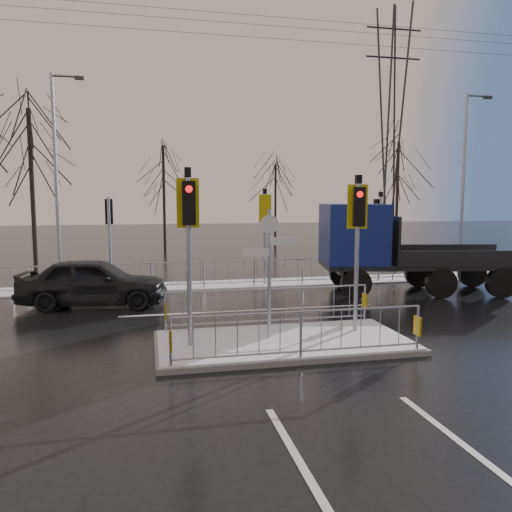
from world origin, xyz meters
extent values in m
plane|color=black|center=(0.00, 0.00, 0.00)|extent=(120.00, 120.00, 0.00)
cube|color=white|center=(0.00, 8.60, 0.02)|extent=(30.00, 2.00, 0.04)
cube|color=silver|center=(-1.20, -5.50, 0.00)|extent=(0.12, 4.00, 0.01)
cube|color=silver|center=(1.20, -5.50, 0.00)|extent=(0.12, 4.00, 0.01)
cube|color=silver|center=(0.00, 3.80, 0.00)|extent=(8.00, 0.15, 0.01)
cube|color=slate|center=(0.00, 0.00, 0.06)|extent=(6.00, 3.00, 0.12)
cube|color=white|center=(0.00, 0.00, 0.14)|extent=(5.85, 2.85, 0.03)
cube|color=gold|center=(-2.70, -1.38, 0.67)|extent=(0.05, 0.28, 0.42)
cube|color=gold|center=(2.70, -1.38, 0.67)|extent=(0.05, 0.28, 0.42)
cube|color=gold|center=(-2.70, 1.38, 0.67)|extent=(0.05, 0.28, 0.42)
cube|color=gold|center=(2.70, 1.38, 0.67)|extent=(0.05, 0.28, 0.42)
cylinder|color=#9498A1|center=(-2.20, 0.00, 2.02)|extent=(0.11, 0.11, 3.80)
cube|color=black|center=(-2.20, -0.18, 3.37)|extent=(0.28, 0.22, 0.95)
cylinder|color=red|center=(-2.20, -0.29, 3.67)|extent=(0.16, 0.04, 0.16)
cube|color=#CCBA0C|center=(-2.20, 0.07, 3.37)|extent=(0.50, 0.03, 1.10)
cube|color=black|center=(-2.20, 0.00, 4.04)|extent=(0.14, 0.14, 0.22)
cylinder|color=#9498A1|center=(2.00, 0.40, 1.97)|extent=(0.11, 0.11, 3.70)
cube|color=black|center=(1.95, 0.23, 3.27)|extent=(0.33, 0.28, 0.95)
cylinder|color=red|center=(1.93, 0.12, 3.57)|extent=(0.16, 0.08, 0.16)
cube|color=#CCBA0C|center=(2.02, 0.47, 3.27)|extent=(0.49, 0.16, 1.10)
cube|color=black|center=(2.00, 0.40, 3.94)|extent=(0.14, 0.14, 0.22)
cylinder|color=#9498A1|center=(-0.30, 0.20, 1.67)|extent=(0.09, 0.09, 3.10)
cube|color=silver|center=(0.05, 0.20, 2.47)|extent=(0.70, 0.14, 0.18)
cube|color=silver|center=(-0.62, 0.20, 2.22)|extent=(0.62, 0.15, 0.18)
cylinder|color=silver|center=(-0.30, 0.17, 2.87)|extent=(0.44, 0.03, 0.44)
cylinder|color=#9498A1|center=(-4.50, 8.30, 1.79)|extent=(0.11, 0.11, 3.50)
cube|color=black|center=(-4.50, 8.48, 2.99)|extent=(0.28, 0.22, 0.95)
cylinder|color=red|center=(-4.50, 8.59, 3.29)|extent=(0.16, 0.04, 0.16)
cylinder|color=#9498A1|center=(1.50, 8.30, 1.84)|extent=(0.11, 0.11, 3.60)
cube|color=black|center=(1.50, 8.48, 3.09)|extent=(0.28, 0.22, 0.95)
cylinder|color=red|center=(1.50, 8.59, 3.39)|extent=(0.16, 0.04, 0.16)
cube|color=#CCBA0C|center=(1.50, 8.23, 3.09)|extent=(0.50, 0.03, 1.10)
cube|color=black|center=(1.50, 8.30, 3.76)|extent=(0.14, 0.14, 0.22)
cylinder|color=#9498A1|center=(6.50, 8.30, 1.79)|extent=(0.11, 0.11, 3.50)
cube|color=black|center=(6.45, 8.47, 2.99)|extent=(0.33, 0.28, 0.95)
cylinder|color=red|center=(6.43, 8.58, 3.29)|extent=(0.16, 0.08, 0.16)
cube|color=black|center=(6.50, 8.30, 3.66)|extent=(0.14, 0.14, 0.22)
imported|color=black|center=(-4.83, 5.50, 0.79)|extent=(4.85, 2.42, 1.59)
cylinder|color=black|center=(3.97, 4.87, 0.54)|extent=(1.11, 0.52, 1.07)
cylinder|color=black|center=(4.39, 7.08, 0.54)|extent=(1.11, 0.52, 1.07)
cylinder|color=black|center=(6.91, 4.31, 0.54)|extent=(1.11, 0.52, 1.07)
cylinder|color=black|center=(7.33, 6.52, 0.54)|extent=(1.11, 0.52, 1.07)
cylinder|color=black|center=(9.02, 3.91, 0.54)|extent=(1.11, 0.52, 1.07)
cylinder|color=black|center=(9.44, 6.12, 0.54)|extent=(1.11, 0.52, 1.07)
cube|color=black|center=(6.70, 5.50, 1.05)|extent=(7.41, 3.74, 0.17)
cube|color=navy|center=(4.28, 5.96, 2.21)|extent=(2.58, 2.93, 2.14)
cube|color=black|center=(5.30, 5.76, 2.64)|extent=(0.44, 2.11, 1.18)
cube|color=#2D3033|center=(3.65, 6.08, 1.02)|extent=(0.59, 2.44, 0.37)
cube|color=black|center=(7.86, 5.28, 1.20)|extent=(5.11, 3.41, 0.13)
cube|color=black|center=(5.60, 5.71, 2.06)|extent=(0.56, 2.54, 1.61)
cylinder|color=black|center=(-8.00, 12.50, 3.68)|extent=(0.20, 0.20, 7.36)
cylinder|color=black|center=(-2.00, 22.00, 3.45)|extent=(0.19, 0.19, 6.90)
cylinder|color=black|center=(6.00, 24.00, 2.99)|extent=(0.16, 0.16, 5.98)
cylinder|color=black|center=(14.00, 21.00, 3.68)|extent=(0.20, 0.20, 7.36)
cylinder|color=#9498A1|center=(10.50, 8.50, 4.00)|extent=(0.14, 0.14, 8.00)
cylinder|color=#9498A1|center=(11.00, 8.50, 7.90)|extent=(1.00, 0.10, 0.10)
cube|color=#2D3033|center=(11.50, 8.50, 7.85)|extent=(0.35, 0.18, 0.12)
cylinder|color=#9498A1|center=(-6.50, 9.50, 4.10)|extent=(0.14, 0.14, 8.20)
cylinder|color=#9498A1|center=(-6.00, 9.50, 8.10)|extent=(1.00, 0.10, 0.10)
cube|color=#2D3033|center=(-5.50, 9.50, 8.05)|extent=(0.35, 0.18, 0.12)
cylinder|color=#2D3033|center=(18.60, 30.60, 10.00)|extent=(1.18, 1.18, 19.97)
cylinder|color=#2D3033|center=(17.40, 30.60, 10.00)|extent=(1.18, 1.18, 19.97)
cylinder|color=#2D3033|center=(18.60, 29.40, 10.00)|extent=(1.18, 1.18, 19.97)
cylinder|color=#2D3033|center=(17.40, 29.40, 10.00)|extent=(1.18, 1.18, 19.97)
cylinder|color=#2D3033|center=(18.00, 30.00, 15.60)|extent=(5.00, 0.16, 0.16)
cylinder|color=#2D3033|center=(18.00, 30.00, 18.00)|extent=(5.00, 0.16, 0.16)
cylinder|color=#2D3033|center=(0.00, 30.00, 16.50)|extent=(70.00, 0.03, 0.03)
cylinder|color=#2D3033|center=(0.00, 30.00, 17.50)|extent=(70.00, 0.03, 0.03)
cylinder|color=#2D3033|center=(0.00, 30.00, 18.20)|extent=(70.00, 0.03, 0.03)
camera|label=1|loc=(-3.09, -11.14, 3.45)|focal=35.00mm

